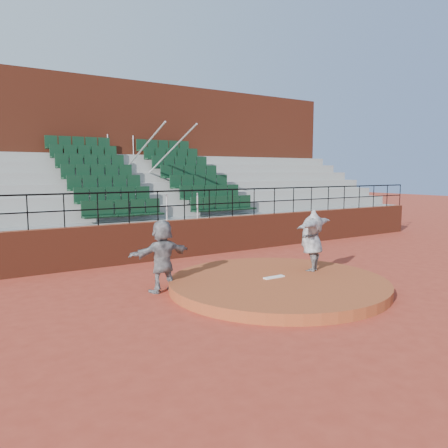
{
  "coord_description": "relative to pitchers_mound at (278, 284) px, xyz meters",
  "views": [
    {
      "loc": [
        -7.03,
        -8.3,
        2.95
      ],
      "look_at": [
        0.0,
        2.5,
        1.4
      ],
      "focal_mm": 35.0,
      "sensor_mm": 36.0,
      "label": 1
    }
  ],
  "objects": [
    {
      "name": "pitchers_mound",
      "position": [
        0.0,
        0.0,
        0.0
      ],
      "size": [
        5.5,
        5.5,
        0.25
      ],
      "primitive_type": "cylinder",
      "color": "#9A4422",
      "rests_on": "ground"
    },
    {
      "name": "boundary_wall",
      "position": [
        0.0,
        5.0,
        0.53
      ],
      "size": [
        24.0,
        0.3,
        1.3
      ],
      "primitive_type": "cube",
      "color": "maroon",
      "rests_on": "ground"
    },
    {
      "name": "seating_deck",
      "position": [
        0.0,
        8.65,
        1.31
      ],
      "size": [
        24.0,
        5.97,
        4.63
      ],
      "color": "gray",
      "rests_on": "ground"
    },
    {
      "name": "pitcher",
      "position": [
        1.37,
        0.22,
        0.97
      ],
      "size": [
        2.12,
        1.35,
        1.68
      ],
      "primitive_type": "imported",
      "rotation": [
        0.0,
        0.0,
        3.56
      ],
      "color": "black",
      "rests_on": "pitchers_mound"
    },
    {
      "name": "ground",
      "position": [
        0.0,
        0.0,
        -0.12
      ],
      "size": [
        90.0,
        90.0,
        0.0
      ],
      "primitive_type": "plane",
      "color": "#9F3624",
      "rests_on": "ground"
    },
    {
      "name": "wall_railing",
      "position": [
        0.0,
        5.0,
        1.9
      ],
      "size": [
        24.04,
        0.05,
        1.03
      ],
      "color": "black",
      "rests_on": "boundary_wall"
    },
    {
      "name": "pitching_rubber",
      "position": [
        0.0,
        0.15,
        0.14
      ],
      "size": [
        0.6,
        0.15,
        0.03
      ],
      "primitive_type": "cube",
      "color": "white",
      "rests_on": "pitchers_mound"
    },
    {
      "name": "fielder",
      "position": [
        -2.55,
        1.37,
        0.77
      ],
      "size": [
        1.7,
        0.68,
        1.79
      ],
      "primitive_type": "imported",
      "rotation": [
        0.0,
        0.0,
        3.24
      ],
      "color": "black",
      "rests_on": "ground"
    },
    {
      "name": "press_box_facade",
      "position": [
        0.0,
        12.6,
        3.43
      ],
      "size": [
        24.0,
        3.0,
        7.1
      ],
      "primitive_type": "cube",
      "color": "maroon",
      "rests_on": "ground"
    }
  ]
}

